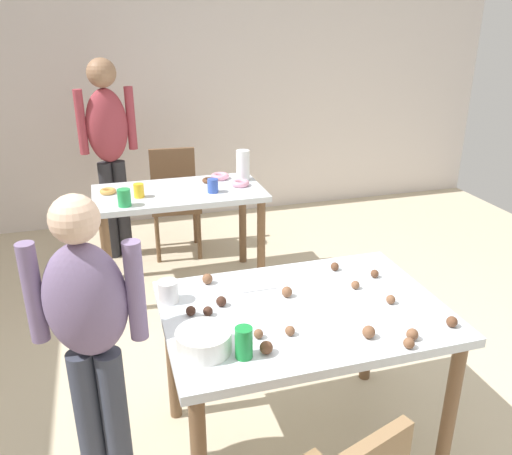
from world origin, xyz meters
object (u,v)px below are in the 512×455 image
object	(u,v)px
chair_far_table	(175,195)
person_adult_far	(109,142)
person_girl_near	(90,329)
pitcher_far	(243,165)
soda_can	(244,343)
dining_table_far	(180,206)
dining_table_near	(303,327)
mixing_bowl	(204,341)

from	to	relation	value
chair_far_table	person_adult_far	bearing A→B (deg)	179.38
person_girl_near	pitcher_far	world-z (taller)	person_girl_near
soda_can	pitcher_far	distance (m)	2.21
chair_far_table	pitcher_far	xyz separation A→B (m)	(0.45, -0.56, 0.37)
dining_table_far	soda_can	bearing A→B (deg)	-91.95
pitcher_far	chair_far_table	bearing A→B (deg)	128.99
dining_table_near	pitcher_far	world-z (taller)	pitcher_far
pitcher_far	person_girl_near	bearing A→B (deg)	-121.14
person_girl_near	mixing_bowl	xyz separation A→B (m)	(0.41, -0.21, 0.01)
chair_far_table	dining_table_far	bearing A→B (deg)	-94.59
chair_far_table	person_girl_near	world-z (taller)	person_girl_near
person_adult_far	chair_far_table	bearing A→B (deg)	-0.62
person_girl_near	soda_can	bearing A→B (deg)	-28.31
dining_table_far	person_adult_far	xyz separation A→B (m)	(-0.44, 0.68, 0.34)
person_girl_near	soda_can	world-z (taller)	person_girl_near
person_adult_far	soda_can	world-z (taller)	person_adult_far
person_girl_near	mixing_bowl	size ratio (longest dim) A/B	6.38
person_adult_far	soda_can	size ratio (longest dim) A/B	13.24
person_girl_near	pitcher_far	xyz separation A→B (m)	(1.11, 1.84, 0.08)
person_adult_far	pitcher_far	xyz separation A→B (m)	(0.94, -0.56, -0.11)
person_girl_near	person_adult_far	distance (m)	2.42
dining_table_near	pitcher_far	distance (m)	1.90
dining_table_near	pitcher_far	size ratio (longest dim) A/B	5.21
person_girl_near	pitcher_far	bearing A→B (deg)	58.86
person_girl_near	mixing_bowl	world-z (taller)	person_girl_near
chair_far_table	pitcher_far	world-z (taller)	pitcher_far
person_girl_near	pitcher_far	size ratio (longest dim) A/B	5.85
pitcher_far	dining_table_near	bearing A→B (deg)	-97.25
person_adult_far	pitcher_far	distance (m)	1.10
dining_table_far	person_girl_near	bearing A→B (deg)	-109.39
dining_table_near	pitcher_far	bearing A→B (deg)	82.75
person_adult_far	pitcher_far	bearing A→B (deg)	-30.85
dining_table_near	dining_table_far	distance (m)	1.77
chair_far_table	person_girl_near	xyz separation A→B (m)	(-0.66, -2.40, 0.29)
dining_table_near	dining_table_far	world-z (taller)	same
person_adult_far	soda_can	bearing A→B (deg)	-82.22
chair_far_table	person_girl_near	size ratio (longest dim) A/B	0.65
dining_table_near	person_adult_far	xyz separation A→B (m)	(-0.70, 2.43, 0.32)
dining_table_near	person_adult_far	distance (m)	2.55
person_adult_far	person_girl_near	bearing A→B (deg)	-94.06
person_adult_far	soda_can	distance (m)	2.73
mixing_bowl	person_girl_near	bearing A→B (deg)	152.52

